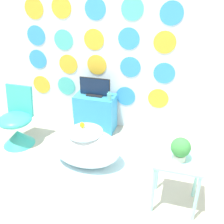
% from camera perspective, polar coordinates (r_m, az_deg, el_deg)
% --- Properties ---
extents(ground_plane, '(12.00, 12.00, 0.00)m').
position_cam_1_polar(ground_plane, '(2.97, -15.26, -19.22)').
color(ground_plane, '#BCB29E').
extents(wall_back_dotted, '(4.41, 0.05, 2.60)m').
position_cam_1_polar(wall_back_dotted, '(3.81, -3.35, 15.12)').
color(wall_back_dotted, white).
rests_on(wall_back_dotted, ground_plane).
extents(rug, '(1.12, 0.89, 0.01)m').
position_cam_1_polar(rug, '(3.32, -6.71, -12.19)').
color(rug, silver).
rests_on(rug, ground_plane).
extents(bathtub, '(0.86, 0.53, 0.49)m').
position_cam_1_polar(bathtub, '(3.26, -5.74, -7.63)').
color(bathtub, white).
rests_on(bathtub, ground_plane).
extents(rubber_duck, '(0.07, 0.07, 0.08)m').
position_cam_1_polar(rubber_duck, '(3.17, -6.53, -2.79)').
color(rubber_duck, yellow).
rests_on(rubber_duck, bathtub).
extents(chair, '(0.45, 0.45, 0.82)m').
position_cam_1_polar(chair, '(3.83, -19.95, -3.15)').
color(chair, '#38B2A3').
rests_on(chair, ground_plane).
extents(tv_cabinet, '(0.59, 0.33, 0.56)m').
position_cam_1_polar(tv_cabinet, '(3.96, -3.60, -0.08)').
color(tv_cabinet, '#389ED6').
rests_on(tv_cabinet, ground_plane).
extents(tv, '(0.46, 0.12, 0.27)m').
position_cam_1_polar(tv, '(3.79, -3.77, 5.25)').
color(tv, black).
rests_on(tv, tv_cabinet).
extents(vase, '(0.06, 0.06, 0.13)m').
position_cam_1_polar(vase, '(3.65, -0.61, 3.33)').
color(vase, '#51B2AD').
rests_on(vase, tv_cabinet).
extents(side_table, '(0.45, 0.38, 0.57)m').
position_cam_1_polar(side_table, '(2.67, 14.08, -11.91)').
color(side_table, '#99E0D8').
rests_on(side_table, ground_plane).
extents(potted_plant_left, '(0.19, 0.19, 0.23)m').
position_cam_1_polar(potted_plant_left, '(2.52, 14.70, -7.68)').
color(potted_plant_left, beige).
rests_on(potted_plant_left, side_table).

